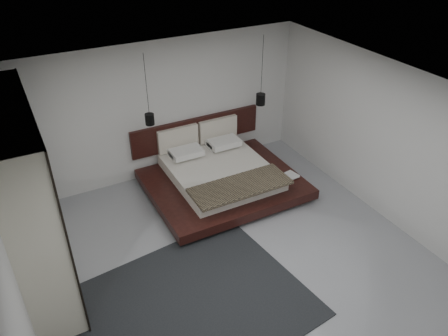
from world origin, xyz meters
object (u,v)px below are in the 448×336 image
pendant_left (150,119)px  rug (177,312)px  lattice_screen (0,165)px  pendant_right (261,99)px  bed (220,175)px  wardrobe (26,200)px

pendant_left → rug: bearing=-105.0°
lattice_screen → pendant_left: (2.54, -0.08, 0.29)m
pendant_right → rug: 4.58m
bed → pendant_right: size_ratio=2.03×
bed → rug: bearing=-128.3°
bed → pendant_right: pendant_right is taller
pendant_right → wardrobe: 4.83m
wardrobe → rug: wardrobe is taller
bed → wardrobe: 3.74m
bed → pendant_left: bearing=158.6°
pendant_right → wardrobe: (-4.65, -1.29, -0.10)m
pendant_right → wardrobe: size_ratio=0.50×
pendant_left → rug: 3.45m
wardrobe → pendant_left: bearing=29.3°
pendant_left → wardrobe: wardrobe is taller
bed → rug: size_ratio=0.79×
bed → pendant_right: bearing=21.4°
pendant_left → pendant_right: same height
rug → lattice_screen: bearing=119.9°
lattice_screen → pendant_left: 2.56m
pendant_right → rug: size_ratio=0.39×
lattice_screen → pendant_right: 4.91m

